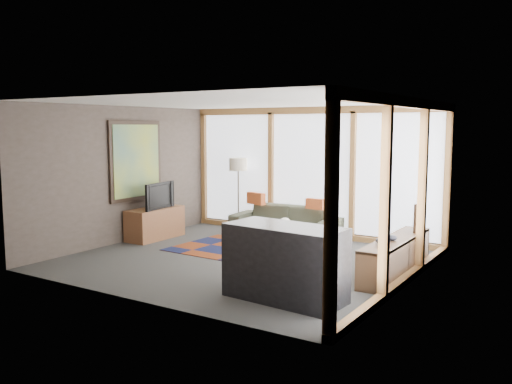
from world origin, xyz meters
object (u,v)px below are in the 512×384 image
Objects in this scene: sofa at (285,222)px; floor_lamp at (238,194)px; bookshelf at (396,257)px; tv_console at (155,223)px; coffee_table at (282,237)px; bar_counter at (285,263)px; television at (156,196)px.

floor_lamp is at bearing 163.82° from sofa.
floor_lamp is at bearing 156.36° from bookshelf.
floor_lamp is 1.97m from tv_console.
sofa is 0.98× the size of bookshelf.
floor_lamp is 0.70× the size of bookshelf.
bookshelf is at bearing -0.58° from tv_console.
coffee_table is 2.60m from tv_console.
floor_lamp is at bearing 135.78° from bar_counter.
bar_counter is (1.55, -2.65, 0.30)m from coffee_table.
bar_counter is (-0.82, -1.91, 0.20)m from bookshelf.
sofa is 3.10m from bookshelf.
sofa is 1.43× the size of bar_counter.
bookshelf is 1.81× the size of tv_console.
bookshelf reaches higher than coffee_table.
sofa is at bearing 123.78° from bar_counter.
tv_console reaches higher than bookshelf.
bookshelf is at bearing -32.26° from sofa.
television reaches higher than tv_console.
tv_console is at bearing -150.12° from sofa.
coffee_table is at bearing -68.40° from sofa.
television is (0.08, -0.04, 0.56)m from tv_console.
floor_lamp is at bearing -30.01° from television.
coffee_table is 1.23× the size of television.
floor_lamp reaches higher than bookshelf.
bookshelf is 1.45× the size of bar_counter.
floor_lamp is 1.92m from television.
bar_counter is (1.90, -3.39, 0.16)m from sofa.
bar_counter is at bearing -113.26° from bookshelf.
coffee_table is at bearing -80.52° from television.
tv_console is 0.80× the size of bar_counter.
television is at bearing 158.70° from bar_counter.
television is at bearing -148.37° from sofa.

